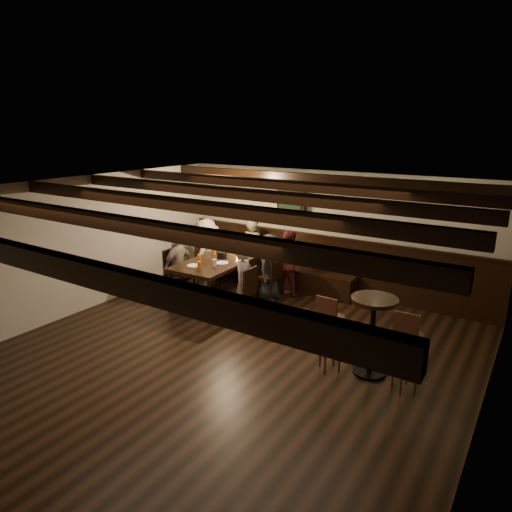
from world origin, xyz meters
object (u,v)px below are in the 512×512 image
Objects in this scene: person_bench_left at (214,252)px; person_left_near at (207,253)px; bar_stool_right at (406,361)px; person_right_near at (270,267)px; high_top_table at (373,325)px; chair_right_near at (268,284)px; person_left_far at (178,266)px; person_bench_right at (288,262)px; chair_left_near at (208,273)px; person_bench_centre at (253,251)px; chair_left_far at (180,284)px; person_right_far at (244,282)px; chair_right_far at (243,300)px; bar_stool_left at (330,342)px; dining_table at (224,261)px.

person_left_near is at bearing 108.43° from person_bench_left.
person_right_near is at bearing 149.60° from bar_stool_right.
chair_right_near is at bearing 148.10° from high_top_table.
person_left_far reaches higher than chair_right_near.
person_bench_left is 5.21m from bar_stool_right.
person_left_near reaches higher than high_top_table.
high_top_table is 0.99× the size of bar_stool_right.
person_bench_right is at bearing -180.00° from person_bench_left.
high_top_table is (4.04, -1.58, 0.44)m from chair_left_near.
chair_right_near is 0.87× the size of bar_stool_right.
chair_left_far is at bearing 64.33° from person_bench_centre.
bar_stool_right is (3.04, -0.87, -0.21)m from person_right_far.
chair_left_far is at bearing 170.44° from high_top_table.
person_left_far is at bearing 120.96° from person_right_near.
person_left_near is (-0.73, -0.62, 0.00)m from person_bench_centre.
person_right_near reaches higher than bar_stool_right.
person_bench_right is 3.69m from bar_stool_right.
chair_left_far is 4.09m from high_top_table.
person_right_near is (1.50, 0.04, -0.06)m from person_left_near.
chair_left_near is 1.01× the size of chair_right_far.
chair_left_far is 1.70m from chair_right_near.
high_top_table is at bearing 144.96° from person_bench_centre.
chair_right_far is at bearing 57.95° from chair_left_near.
chair_left_far is 3.62m from bar_stool_left.
person_left_near is at bearing 90.00° from chair_right_near.
person_bench_right is 0.99× the size of person_left_far.
chair_left_near is 1.70m from chair_right_far.
person_bench_right is 1.18× the size of high_top_table.
person_bench_centre is 1.27× the size of bar_stool_right.
chair_left_far is 0.90× the size of bar_stool_right.
chair_right_near is 0.87× the size of bar_stool_left.
person_left_far is at bearing -90.00° from chair_left_far.
person_bench_right reaches higher than bar_stool_left.
person_left_far is (-1.61, -1.40, 0.01)m from person_bench_right.
bar_stool_right is at bearing 153.62° from person_bench_left.
high_top_table is at bearing -107.46° from person_right_far.
person_bench_centre reaches higher than person_bench_right.
person_right_near is at bearing 90.00° from person_left_near.
chair_left_far is at bearing 121.46° from person_right_near.
bar_stool_left is (3.54, -1.78, 0.14)m from chair_left_near.
person_bench_left is at bearing 152.16° from bar_stool_left.
person_right_near is (0.03, 0.00, 0.35)m from chair_right_near.
dining_table is 1.58× the size of person_left_near.
person_left_near is 1.75m from person_right_far.
person_left_far reaches higher than dining_table.
person_right_near is 0.90m from person_right_far.
person_bench_centre is at bearing 148.12° from bar_stool_right.
person_left_far reaches higher than bar_stool_left.
chair_left_near is (-0.73, 0.43, -0.48)m from dining_table.
person_right_far is (1.69, -1.30, 0.03)m from person_bench_left.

